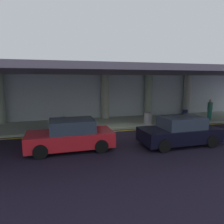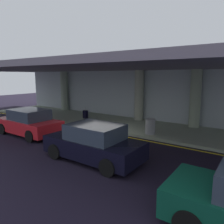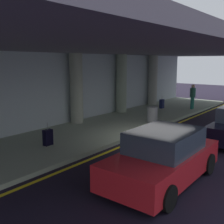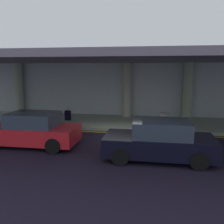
{
  "view_description": "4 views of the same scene",
  "coord_description": "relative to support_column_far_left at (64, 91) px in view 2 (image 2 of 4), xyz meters",
  "views": [
    {
      "loc": [
        -4.2,
        -11.98,
        3.4
      ],
      "look_at": [
        -0.04,
        2.56,
        1.01
      ],
      "focal_mm": 32.99,
      "sensor_mm": 36.0,
      "label": 1
    },
    {
      "loc": [
        7.5,
        -9.26,
        3.4
      ],
      "look_at": [
        -0.68,
        2.29,
        1.0
      ],
      "focal_mm": 34.42,
      "sensor_mm": 36.0,
      "label": 2
    },
    {
      "loc": [
        -10.23,
        -5.56,
        3.4
      ],
      "look_at": [
        -0.13,
        2.33,
        1.02
      ],
      "focal_mm": 44.32,
      "sensor_mm": 36.0,
      "label": 3
    },
    {
      "loc": [
        1.82,
        -12.08,
        3.4
      ],
      "look_at": [
        -0.63,
        2.4,
        0.84
      ],
      "focal_mm": 39.79,
      "sensor_mm": 36.0,
      "label": 4
    }
  ],
  "objects": [
    {
      "name": "suitcase_upright_secondary",
      "position": [
        4.43,
        -1.97,
        -1.51
      ],
      "size": [
        0.36,
        0.22,
        0.9
      ],
      "rotation": [
        0.0,
        0.0,
        -0.38
      ],
      "color": "black",
      "rests_on": "sidewalk"
    },
    {
      "name": "trash_bin_steel",
      "position": [
        10.45,
        -3.18,
        -1.4
      ],
      "size": [
        0.56,
        0.56,
        0.85
      ],
      "primitive_type": "cylinder",
      "color": "gray",
      "rests_on": "sidewalk"
    },
    {
      "name": "support_column_center",
      "position": [
        12.0,
        0.0,
        0.0
      ],
      "size": [
        0.67,
        0.67,
        3.65
      ],
      "primitive_type": "cylinder",
      "color": "gray",
      "rests_on": "sidewalk"
    },
    {
      "name": "car_red",
      "position": [
        4.54,
        -6.91,
        -1.26
      ],
      "size": [
        4.1,
        1.92,
        1.5
      ],
      "rotation": [
        0.0,
        0.0,
        3.09
      ],
      "color": "red",
      "rests_on": "ground"
    },
    {
      "name": "terminal_back_wall",
      "position": [
        8.0,
        0.55,
        -0.07
      ],
      "size": [
        26.0,
        0.3,
        3.8
      ],
      "primitive_type": "cube",
      "color": "#AAB5BB",
      "rests_on": "ground"
    },
    {
      "name": "lane_stripe_yellow",
      "position": [
        8.0,
        -4.07,
        -1.97
      ],
      "size": [
        26.0,
        0.14,
        0.01
      ],
      "primitive_type": "cube",
      "color": "yellow",
      "rests_on": "ground"
    },
    {
      "name": "car_black",
      "position": [
        10.08,
        -7.67,
        -1.26
      ],
      "size": [
        4.1,
        1.92,
        1.5
      ],
      "rotation": [
        0.0,
        0.0,
        0.06
      ],
      "color": "black",
      "rests_on": "ground"
    },
    {
      "name": "sidewalk",
      "position": [
        8.0,
        -1.7,
        -1.9
      ],
      "size": [
        26.0,
        4.2,
        0.15
      ],
      "primitive_type": "cube",
      "color": "#94A18A",
      "rests_on": "ground"
    },
    {
      "name": "support_column_left_mid",
      "position": [
        8.0,
        0.0,
        0.0
      ],
      "size": [
        0.67,
        0.67,
        3.65
      ],
      "primitive_type": "cylinder",
      "color": "#989C87",
      "rests_on": "sidewalk"
    },
    {
      "name": "support_column_far_left",
      "position": [
        0.0,
        0.0,
        0.0
      ],
      "size": [
        0.67,
        0.67,
        3.65
      ],
      "primitive_type": "cylinder",
      "color": "gray",
      "rests_on": "sidewalk"
    },
    {
      "name": "ceiling_overhang",
      "position": [
        8.0,
        -2.2,
        1.97
      ],
      "size": [
        28.0,
        13.2,
        0.3
      ],
      "primitive_type": "cube",
      "color": "slate",
      "rests_on": "support_column_far_left"
    },
    {
      "name": "ground_plane",
      "position": [
        8.0,
        -4.8,
        -1.97
      ],
      "size": [
        60.0,
        60.0,
        0.0
      ],
      "primitive_type": "plane",
      "color": "black"
    }
  ]
}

